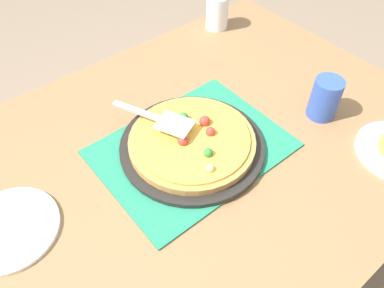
# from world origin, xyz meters

# --- Properties ---
(ground_plane) EXTENTS (8.00, 8.00, 0.00)m
(ground_plane) POSITION_xyz_m (0.00, 0.00, 0.00)
(ground_plane) COLOR #84705B
(dining_table) EXTENTS (1.40, 1.00, 0.75)m
(dining_table) POSITION_xyz_m (0.00, 0.00, 0.64)
(dining_table) COLOR olive
(dining_table) RESTS_ON ground_plane
(placemat) EXTENTS (0.48, 0.36, 0.01)m
(placemat) POSITION_xyz_m (0.00, 0.00, 0.75)
(placemat) COLOR #237F5B
(placemat) RESTS_ON dining_table
(pizza_pan) EXTENTS (0.38, 0.38, 0.01)m
(pizza_pan) POSITION_xyz_m (0.00, 0.00, 0.76)
(pizza_pan) COLOR black
(pizza_pan) RESTS_ON placemat
(pizza) EXTENTS (0.33, 0.33, 0.05)m
(pizza) POSITION_xyz_m (0.00, -0.00, 0.78)
(pizza) COLOR #B78442
(pizza) RESTS_ON pizza_pan
(plate_side) EXTENTS (0.22, 0.22, 0.01)m
(plate_side) POSITION_xyz_m (-0.47, 0.07, 0.76)
(plate_side) COLOR white
(plate_side) RESTS_ON dining_table
(cup_far) EXTENTS (0.08, 0.08, 0.12)m
(cup_far) POSITION_xyz_m (0.37, -0.13, 0.81)
(cup_far) COLOR #3351AD
(cup_far) RESTS_ON dining_table
(cup_corner) EXTENTS (0.08, 0.08, 0.12)m
(cup_corner) POSITION_xyz_m (0.46, 0.41, 0.81)
(cup_corner) COLOR white
(cup_corner) RESTS_ON dining_table
(pizza_server) EXTENTS (0.13, 0.23, 0.01)m
(pizza_server) POSITION_xyz_m (-0.04, 0.09, 0.82)
(pizza_server) COLOR silver
(pizza_server) RESTS_ON pizza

